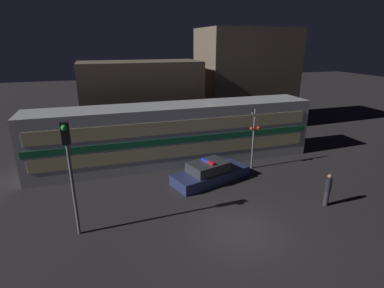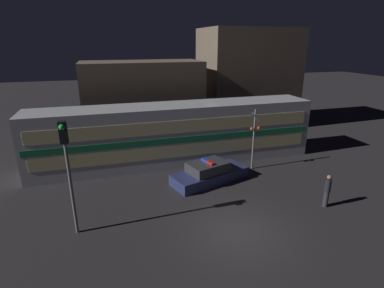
{
  "view_description": "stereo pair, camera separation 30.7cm",
  "coord_description": "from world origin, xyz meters",
  "px_view_note": "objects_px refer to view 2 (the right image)",
  "views": [
    {
      "loc": [
        -5.37,
        -10.05,
        7.87
      ],
      "look_at": [
        -0.02,
        6.89,
        1.79
      ],
      "focal_mm": 28.0,
      "sensor_mm": 36.0,
      "label": 1
    },
    {
      "loc": [
        -5.08,
        -10.14,
        7.87
      ],
      "look_at": [
        -0.02,
        6.89,
        1.79
      ],
      "focal_mm": 28.0,
      "sensor_mm": 36.0,
      "label": 2
    }
  ],
  "objects_px": {
    "train": "(176,134)",
    "traffic_light_corner": "(67,157)",
    "police_car": "(209,173)",
    "crossing_signal_near": "(254,136)",
    "pedestrian": "(327,191)"
  },
  "relations": [
    {
      "from": "traffic_light_corner",
      "to": "train",
      "type": "bearing_deg",
      "value": 47.88
    },
    {
      "from": "train",
      "to": "traffic_light_corner",
      "type": "distance_m",
      "value": 9.22
    },
    {
      "from": "train",
      "to": "traffic_light_corner",
      "type": "relative_size",
      "value": 3.75
    },
    {
      "from": "crossing_signal_near",
      "to": "traffic_light_corner",
      "type": "bearing_deg",
      "value": -158.79
    },
    {
      "from": "police_car",
      "to": "pedestrian",
      "type": "relative_size",
      "value": 2.89
    },
    {
      "from": "crossing_signal_near",
      "to": "traffic_light_corner",
      "type": "xyz_separation_m",
      "value": [
        -10.51,
        -4.08,
        1.25
      ]
    },
    {
      "from": "pedestrian",
      "to": "crossing_signal_near",
      "type": "distance_m",
      "value": 5.66
    },
    {
      "from": "train",
      "to": "crossing_signal_near",
      "type": "bearing_deg",
      "value": -31.17
    },
    {
      "from": "police_car",
      "to": "crossing_signal_near",
      "type": "bearing_deg",
      "value": -2.07
    },
    {
      "from": "pedestrian",
      "to": "traffic_light_corner",
      "type": "xyz_separation_m",
      "value": [
        -11.84,
        1.24,
        2.64
      ]
    },
    {
      "from": "police_car",
      "to": "train",
      "type": "bearing_deg",
      "value": 90.3
    },
    {
      "from": "police_car",
      "to": "traffic_light_corner",
      "type": "relative_size",
      "value": 0.99
    },
    {
      "from": "pedestrian",
      "to": "traffic_light_corner",
      "type": "relative_size",
      "value": 0.34
    },
    {
      "from": "police_car",
      "to": "pedestrian",
      "type": "xyz_separation_m",
      "value": [
        4.62,
        -4.43,
        0.39
      ]
    },
    {
      "from": "train",
      "to": "pedestrian",
      "type": "distance_m",
      "value": 9.9
    }
  ]
}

